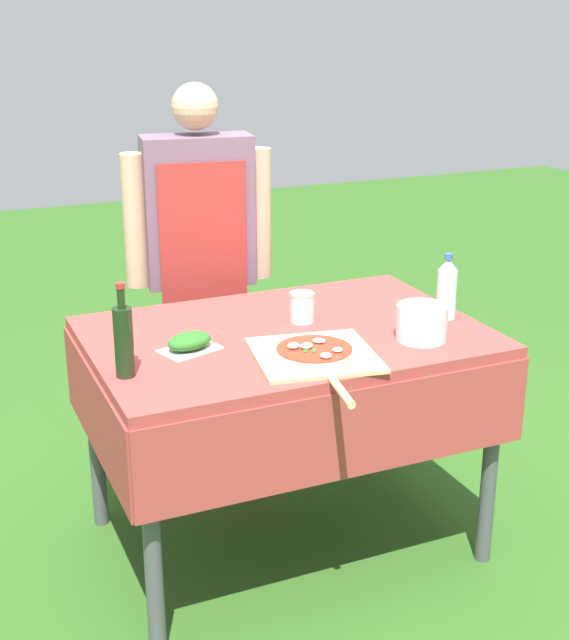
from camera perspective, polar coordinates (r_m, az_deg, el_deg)
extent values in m
plane|color=#2D5B1E|center=(3.26, 0.07, -13.88)|extent=(12.00, 12.00, 0.00)
cube|color=#A83D38|center=(2.91, 0.08, -1.07)|extent=(1.27, 0.87, 0.04)
cube|color=#A83D38|center=(2.61, 3.96, -7.41)|extent=(1.27, 0.01, 0.28)
cube|color=#A83D38|center=(3.34, -2.93, -1.20)|extent=(1.27, 0.01, 0.28)
cube|color=#A83D38|center=(2.80, -12.05, -5.91)|extent=(0.01, 0.87, 0.28)
cube|color=#A83D38|center=(3.26, 10.42, -2.08)|extent=(0.01, 0.87, 0.28)
cylinder|color=#4C4C51|center=(2.60, -8.48, -13.71)|extent=(0.05, 0.05, 0.75)
cylinder|color=#4C4C51|center=(3.05, 13.04, -8.77)|extent=(0.05, 0.05, 0.75)
cylinder|color=#4C4C51|center=(3.24, -12.05, -6.90)|extent=(0.05, 0.05, 0.75)
cylinder|color=#4C4C51|center=(3.61, 6.07, -3.76)|extent=(0.05, 0.05, 0.75)
cylinder|color=#70604C|center=(3.67, -4.04, -3.21)|extent=(0.11, 0.11, 0.76)
cylinder|color=#70604C|center=(3.64, -6.37, -3.43)|extent=(0.11, 0.11, 0.76)
cube|color=#6B5166|center=(3.45, -5.54, 6.97)|extent=(0.44, 0.23, 0.57)
cube|color=#9E2D28|center=(3.41, -5.15, 3.12)|extent=(0.33, 0.06, 0.83)
cylinder|color=tan|center=(3.50, -1.59, 6.82)|extent=(0.09, 0.09, 0.51)
cylinder|color=tan|center=(3.43, -9.55, 6.27)|extent=(0.09, 0.09, 0.51)
sphere|color=tan|center=(3.39, -5.76, 13.45)|extent=(0.18, 0.18, 0.18)
cube|color=#D1B27F|center=(2.69, 1.92, -2.26)|extent=(0.42, 0.42, 0.01)
cylinder|color=#D1B27F|center=(2.45, 3.65, -4.56)|extent=(0.06, 0.19, 0.02)
cylinder|color=beige|center=(2.69, 1.92, -2.02)|extent=(0.26, 0.26, 0.01)
cylinder|color=red|center=(2.68, 1.93, -1.85)|extent=(0.23, 0.23, 0.00)
ellipsoid|color=white|center=(2.61, 2.65, -2.28)|extent=(0.04, 0.04, 0.01)
ellipsoid|color=white|center=(2.65, 3.43, -1.92)|extent=(0.04, 0.04, 0.01)
ellipsoid|color=white|center=(2.72, 2.22, -1.33)|extent=(0.05, 0.05, 0.01)
ellipsoid|color=white|center=(2.68, 0.58, -1.65)|extent=(0.05, 0.05, 0.02)
ellipsoid|color=white|center=(2.68, 1.42, -1.66)|extent=(0.05, 0.05, 0.02)
ellipsoid|color=#286B23|center=(2.66, 1.90, -1.96)|extent=(0.03, 0.03, 0.00)
ellipsoid|color=#286B23|center=(2.73, 2.24, -1.36)|extent=(0.03, 0.02, 0.00)
ellipsoid|color=#286B23|center=(2.66, 1.38, -1.94)|extent=(0.04, 0.04, 0.00)
ellipsoid|color=#286B23|center=(2.68, 1.28, -1.74)|extent=(0.03, 0.02, 0.00)
cylinder|color=black|center=(2.56, -10.24, -1.43)|extent=(0.06, 0.06, 0.21)
cylinder|color=black|center=(2.52, -10.42, 1.37)|extent=(0.02, 0.02, 0.06)
cylinder|color=#B22823|center=(2.51, -10.47, 2.17)|extent=(0.03, 0.03, 0.02)
cylinder|color=silver|center=(3.05, 10.32, 1.63)|extent=(0.07, 0.07, 0.17)
cone|color=silver|center=(3.02, 10.44, 3.51)|extent=(0.07, 0.07, 0.04)
cylinder|color=#335BB2|center=(3.02, 10.48, 4.04)|extent=(0.03, 0.03, 0.02)
cube|color=silver|center=(2.76, -6.08, -1.89)|extent=(0.20, 0.17, 0.01)
ellipsoid|color=#286B23|center=(2.75, -6.10, -1.34)|extent=(0.17, 0.14, 0.05)
cylinder|color=silver|center=(2.85, 8.77, -0.17)|extent=(0.16, 0.16, 0.11)
cylinder|color=silver|center=(2.98, 1.13, 0.73)|extent=(0.08, 0.08, 0.09)
cylinder|color=red|center=(2.98, 1.13, 0.48)|extent=(0.07, 0.07, 0.06)
cylinder|color=#B7B2A3|center=(2.96, 1.14, 1.66)|extent=(0.08, 0.08, 0.01)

